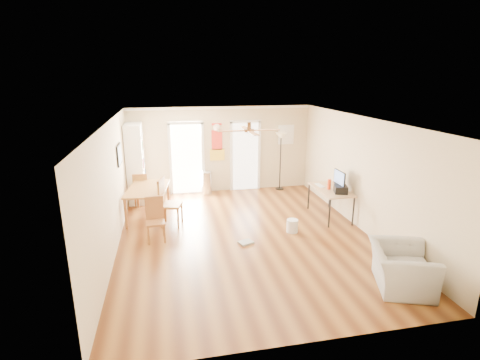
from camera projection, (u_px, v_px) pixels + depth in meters
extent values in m
plane|color=brown|center=(245.00, 236.00, 8.24)|extent=(7.00, 7.00, 0.00)
cube|color=red|center=(217.00, 142.00, 11.07)|extent=(0.46, 0.03, 1.10)
cube|color=white|center=(286.00, 135.00, 11.44)|extent=(0.50, 0.04, 0.60)
cube|color=black|center=(119.00, 155.00, 8.57)|extent=(0.04, 0.66, 0.48)
cylinder|color=silver|center=(206.00, 183.00, 11.11)|extent=(0.34, 0.34, 0.70)
cube|color=silver|center=(320.00, 185.00, 9.46)|extent=(0.14, 0.40, 0.01)
cube|color=black|center=(341.00, 189.00, 8.87)|extent=(0.38, 0.42, 0.18)
cylinder|color=#F14215|center=(329.00, 184.00, 9.14)|extent=(0.11, 0.11, 0.26)
cylinder|color=silver|center=(292.00, 226.00, 8.43)|extent=(0.29, 0.29, 0.30)
cube|color=gray|center=(246.00, 242.00, 7.89)|extent=(0.35, 0.32, 0.04)
imported|color=#A2A29D|center=(401.00, 268.00, 6.19)|extent=(1.27, 1.35, 0.71)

